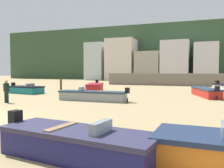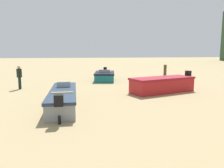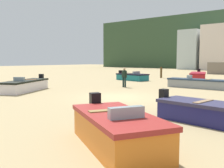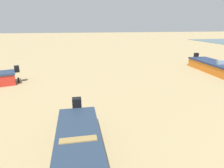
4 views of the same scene
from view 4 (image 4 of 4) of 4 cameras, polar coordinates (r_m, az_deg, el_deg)
boat_orange_4 at (r=16.77m, az=28.22°, el=4.57°), size 5.18×1.81×1.10m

